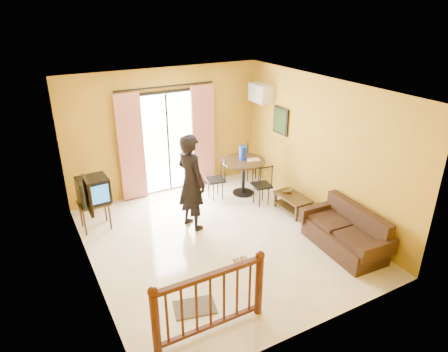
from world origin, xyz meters
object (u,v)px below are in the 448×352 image
television (93,190)px  standing_person (191,182)px  coffee_table (293,201)px  sofa (346,234)px  dining_table (243,167)px

television → standing_person: (1.64, -0.82, 0.13)m
coffee_table → standing_person: size_ratio=0.43×
television → sofa: bearing=-40.0°
dining_table → standing_person: standing_person is taller
coffee_table → sofa: sofa is taller
dining_table → sofa: size_ratio=0.59×
coffee_table → television: bearing=160.7°
dining_table → standing_person: size_ratio=0.52×
dining_table → standing_person: (-1.62, -0.76, 0.30)m
television → sofa: television is taller
coffee_table → standing_person: 2.24m
television → coffee_table: television is taller
standing_person → television: bearing=48.6°
sofa → standing_person: (-2.08, 2.01, 0.66)m
television → sofa: (3.72, -2.83, -0.52)m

